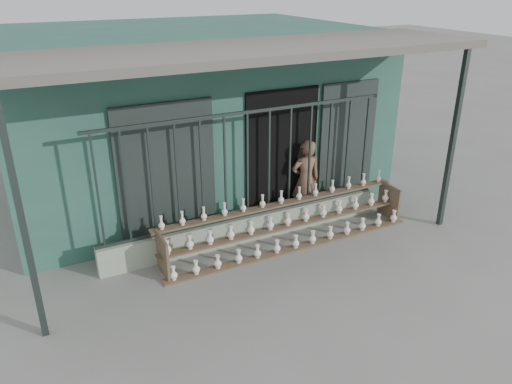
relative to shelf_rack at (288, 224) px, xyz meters
name	(u,v)px	position (x,y,z in m)	size (l,w,h in m)	color
ground	(286,277)	(-0.55, -0.88, -0.36)	(60.00, 60.00, 0.00)	slate
workshop_building	(186,108)	(-0.54, 3.35, 1.26)	(7.40, 6.60, 3.21)	#295748
parapet_wall	(248,228)	(-0.55, 0.42, -0.14)	(5.00, 0.20, 0.45)	#99A991
security_fence	(248,165)	(-0.55, 0.42, 0.99)	(5.00, 0.04, 1.80)	#283330
shelf_rack	(288,224)	(0.00, 0.00, 0.00)	(4.50, 0.68, 0.85)	brown
elderly_woman	(306,180)	(0.75, 0.69, 0.39)	(0.55, 0.36, 1.51)	brown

